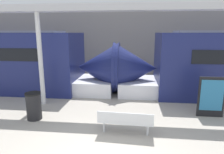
{
  "coord_description": "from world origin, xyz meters",
  "views": [
    {
      "loc": [
        0.79,
        -4.35,
        3.1
      ],
      "look_at": [
        -0.03,
        3.25,
        1.4
      ],
      "focal_mm": 32.0,
      "sensor_mm": 36.0,
      "label": 1
    }
  ],
  "objects_px": {
    "bench_near": "(125,121)",
    "trash_bin": "(34,106)",
    "support_column_near": "(40,60)",
    "poster_board": "(211,97)"
  },
  "relations": [
    {
      "from": "poster_board",
      "to": "bench_near",
      "type": "bearing_deg",
      "value": -151.0
    },
    {
      "from": "support_column_near",
      "to": "poster_board",
      "type": "bearing_deg",
      "value": -5.59
    },
    {
      "from": "trash_bin",
      "to": "support_column_near",
      "type": "bearing_deg",
      "value": 103.57
    },
    {
      "from": "poster_board",
      "to": "support_column_near",
      "type": "distance_m",
      "value": 6.98
    },
    {
      "from": "poster_board",
      "to": "support_column_near",
      "type": "xyz_separation_m",
      "value": [
        -6.84,
        0.67,
        1.19
      ]
    },
    {
      "from": "bench_near",
      "to": "trash_bin",
      "type": "bearing_deg",
      "value": 169.68
    },
    {
      "from": "bench_near",
      "to": "support_column_near",
      "type": "bearing_deg",
      "value": 150.66
    },
    {
      "from": "trash_bin",
      "to": "poster_board",
      "type": "height_order",
      "value": "poster_board"
    },
    {
      "from": "trash_bin",
      "to": "poster_board",
      "type": "xyz_separation_m",
      "value": [
        6.46,
        0.91,
        0.27
      ]
    },
    {
      "from": "bench_near",
      "to": "trash_bin",
      "type": "xyz_separation_m",
      "value": [
        -3.36,
        0.81,
        0.03
      ]
    }
  ]
}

